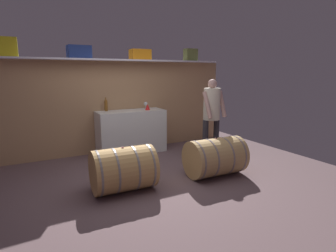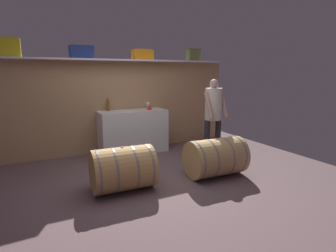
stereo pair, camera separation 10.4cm
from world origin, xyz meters
name	(u,v)px [view 1 (the left image)]	position (x,y,z in m)	size (l,w,h in m)	color
ground_plane	(139,172)	(0.00, 0.50, -0.01)	(6.70, 7.22, 0.02)	#604A4D
back_wall_panel	(111,107)	(0.00, 2.01, 0.97)	(5.50, 0.10, 1.94)	tan
high_shelf_board	(111,60)	(0.00, 1.86, 1.96)	(5.06, 0.40, 0.03)	silver
toolcase_yellow	(4,47)	(-1.87, 1.86, 2.13)	(0.40, 0.28, 0.33)	yellow
toolcase_navy	(79,52)	(-0.63, 1.86, 2.09)	(0.43, 0.27, 0.24)	navy
toolcase_orange	(140,55)	(0.63, 1.86, 2.08)	(0.42, 0.27, 0.22)	orange
toolcase_olive	(191,55)	(1.91, 1.86, 2.11)	(0.29, 0.19, 0.28)	olive
work_cabinet	(131,132)	(0.32, 1.68, 0.46)	(1.43, 0.55, 0.92)	white
wine_bottle_amber	(106,105)	(-0.16, 1.85, 1.04)	(0.07, 0.07, 0.28)	brown
wine_glass	(146,104)	(0.72, 1.82, 1.02)	(0.08, 0.08, 0.15)	white
red_funnel	(148,107)	(0.67, 1.60, 0.98)	(0.11, 0.11, 0.13)	red
wine_barrel_near	(123,169)	(-0.48, -0.10, 0.33)	(0.91, 0.68, 0.66)	tan
wine_barrel_far	(215,157)	(1.08, -0.24, 0.32)	(0.96, 0.66, 0.64)	tan
winemaker_pouring	(212,110)	(1.67, 0.66, 0.97)	(0.47, 0.41, 1.58)	#2D2C33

